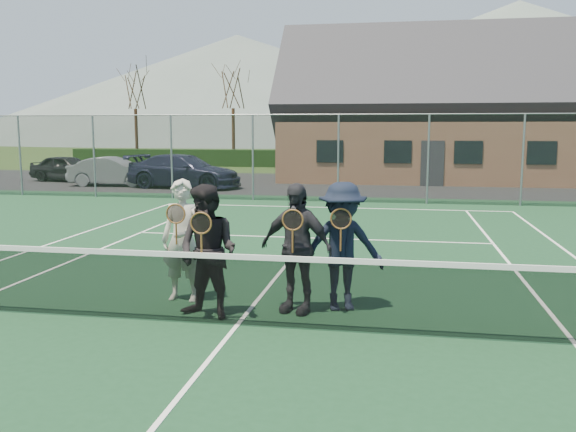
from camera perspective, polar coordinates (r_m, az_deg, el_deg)
name	(u,v)px	position (r m, az deg, el deg)	size (l,w,h in m)	color
ground	(352,185)	(27.55, 5.98, 2.90)	(220.00, 220.00, 0.00)	#294117
court_surface	(237,326)	(8.03, -4.78, -10.25)	(30.00, 30.00, 0.02)	#14381E
tarmac_carpark	(265,183)	(28.12, -2.19, 3.06)	(40.00, 12.00, 0.01)	black
hedge_row	(366,159)	(39.46, 7.28, 5.29)	(40.00, 1.20, 1.10)	black
hill_west	(238,89)	(106.05, -4.71, 11.73)	(110.00, 110.00, 18.00)	#52635B
hill_centre	(516,73)	(104.27, 20.56, 12.41)	(120.00, 120.00, 22.00)	slate
car_a	(68,168)	(31.01, -19.92, 4.22)	(1.49, 3.70, 1.26)	black
car_b	(114,172)	(27.97, -16.00, 4.02)	(1.35, 3.86, 1.27)	gray
car_c	(184,171)	(26.34, -9.67, 4.15)	(2.01, 4.94, 1.43)	#1B1D37
court_markings	(237,325)	(8.03, -4.78, -10.15)	(11.03, 23.83, 0.01)	white
tennis_net	(237,287)	(7.88, -4.82, -6.60)	(11.68, 0.08, 1.10)	slate
perimeter_fence	(338,158)	(20.97, 4.73, 5.42)	(30.07, 0.07, 3.02)	slate
clubhouse	(440,98)	(31.45, 14.06, 10.64)	(15.60, 8.20, 7.70)	#9E6B4C
tree_a	(135,80)	(44.30, -14.16, 12.22)	(3.20, 3.20, 7.77)	#381F14
tree_b	(233,79)	(41.95, -5.19, 12.67)	(3.20, 3.20, 7.77)	#392214
tree_c	(400,76)	(40.48, 10.39, 12.73)	(3.20, 3.20, 7.77)	#3A2315
tree_d	(566,74)	(41.70, 24.58, 11.99)	(3.20, 3.20, 7.77)	#372614
player_a	(183,240)	(9.07, -9.79, -2.24)	(0.68, 0.51, 1.80)	beige
player_b	(208,252)	(8.18, -7.49, -3.34)	(1.04, 0.91, 1.80)	black
player_c	(296,248)	(8.37, 0.75, -3.00)	(1.14, 0.72, 1.80)	#26262B
player_d	(342,246)	(8.51, 5.11, -2.86)	(1.30, 0.96, 1.80)	black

